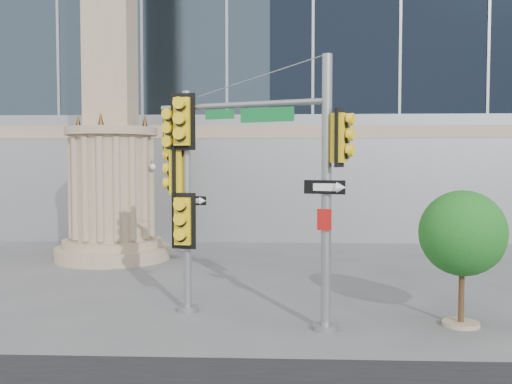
{
  "coord_description": "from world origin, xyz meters",
  "views": [
    {
      "loc": [
        0.53,
        -12.77,
        3.78
      ],
      "look_at": [
        -0.12,
        2.0,
        3.0
      ],
      "focal_mm": 40.0,
      "sensor_mm": 36.0,
      "label": 1
    }
  ],
  "objects": [
    {
      "name": "ground",
      "position": [
        0.0,
        0.0,
        0.0
      ],
      "size": [
        120.0,
        120.0,
        0.0
      ],
      "primitive_type": "plane",
      "color": "#545456",
      "rests_on": "ground"
    },
    {
      "name": "monument",
      "position": [
        -6.0,
        9.0,
        5.52
      ],
      "size": [
        4.4,
        4.4,
        16.6
      ],
      "color": "#9E896B",
      "rests_on": "ground"
    },
    {
      "name": "street_tree",
      "position": [
        4.73,
        0.41,
        2.07
      ],
      "size": [
        2.01,
        1.97,
        3.14
      ],
      "color": "#9E896B",
      "rests_on": "ground"
    },
    {
      "name": "main_signal_pole",
      "position": [
        0.51,
        0.33,
        3.81
      ],
      "size": [
        4.53,
        2.15,
        6.15
      ],
      "rotation": [
        0.0,
        0.0,
        -0.38
      ],
      "color": "slate",
      "rests_on": "ground"
    },
    {
      "name": "secondary_signal_pole",
      "position": [
        -1.9,
        1.27,
        3.25
      ],
      "size": [
        0.96,
        0.82,
        5.54
      ],
      "rotation": [
        0.0,
        0.0,
        -0.18
      ],
      "color": "slate",
      "rests_on": "ground"
    }
  ]
}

